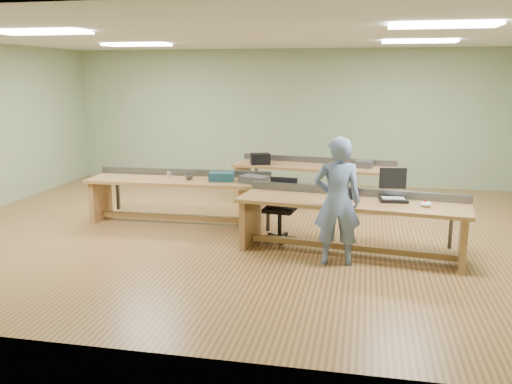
% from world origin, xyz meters
% --- Properties ---
extents(floor, '(10.00, 10.00, 0.00)m').
position_xyz_m(floor, '(0.00, 0.00, 0.00)').
color(floor, olive).
rests_on(floor, ground).
extents(ceiling, '(10.00, 10.00, 0.00)m').
position_xyz_m(ceiling, '(0.00, 0.00, 3.00)').
color(ceiling, silver).
rests_on(ceiling, wall_back).
extents(wall_back, '(10.00, 0.04, 3.00)m').
position_xyz_m(wall_back, '(0.00, 4.00, 1.50)').
color(wall_back, gray).
rests_on(wall_back, floor).
extents(wall_front, '(10.00, 0.04, 3.00)m').
position_xyz_m(wall_front, '(0.00, -4.00, 1.50)').
color(wall_front, gray).
rests_on(wall_front, floor).
extents(fluor_panels, '(6.20, 3.50, 0.03)m').
position_xyz_m(fluor_panels, '(0.00, 0.00, 2.97)').
color(fluor_panels, white).
rests_on(fluor_panels, ceiling).
extents(workbench_front, '(3.19, 1.24, 0.86)m').
position_xyz_m(workbench_front, '(1.54, -0.83, 0.56)').
color(workbench_front, '#AD7249').
rests_on(workbench_front, floor).
extents(workbench_mid, '(3.00, 0.86, 0.86)m').
position_xyz_m(workbench_mid, '(-1.30, 0.21, 0.56)').
color(workbench_mid, '#AD7249').
rests_on(workbench_mid, floor).
extents(workbench_back, '(3.12, 1.22, 0.86)m').
position_xyz_m(workbench_back, '(0.75, 2.02, 0.56)').
color(workbench_back, '#AD7249').
rests_on(workbench_back, floor).
extents(person, '(0.66, 0.47, 1.68)m').
position_xyz_m(person, '(1.37, -1.32, 0.84)').
color(person, '#6C87B0').
rests_on(person, floor).
extents(laptop_base, '(0.39, 0.33, 0.04)m').
position_xyz_m(laptop_base, '(2.10, -0.76, 0.77)').
color(laptop_base, black).
rests_on(laptop_base, workbench_front).
extents(laptop_screen, '(0.37, 0.05, 0.29)m').
position_xyz_m(laptop_screen, '(2.08, -0.61, 1.04)').
color(laptop_screen, black).
rests_on(laptop_screen, laptop_base).
extents(keyboard, '(0.44, 0.26, 0.02)m').
position_xyz_m(keyboard, '(1.37, -1.16, 0.76)').
color(keyboard, silver).
rests_on(keyboard, workbench_front).
extents(trackball_mouse, '(0.17, 0.19, 0.07)m').
position_xyz_m(trackball_mouse, '(2.50, -0.99, 0.79)').
color(trackball_mouse, white).
rests_on(trackball_mouse, workbench_front).
extents(camera_bag, '(0.25, 0.19, 0.15)m').
position_xyz_m(camera_bag, '(1.51, -0.71, 0.83)').
color(camera_bag, black).
rests_on(camera_bag, workbench_front).
extents(task_chair, '(0.55, 0.55, 0.92)m').
position_xyz_m(task_chair, '(0.49, -0.37, 0.34)').
color(task_chair, black).
rests_on(task_chair, floor).
extents(parts_bin_teal, '(0.42, 0.34, 0.14)m').
position_xyz_m(parts_bin_teal, '(-0.57, 0.20, 0.82)').
color(parts_bin_teal, '#143541').
rests_on(parts_bin_teal, workbench_mid).
extents(parts_bin_grey, '(0.50, 0.42, 0.12)m').
position_xyz_m(parts_bin_grey, '(-0.01, 0.09, 0.81)').
color(parts_bin_grey, '#353537').
rests_on(parts_bin_grey, workbench_mid).
extents(mug, '(0.13, 0.13, 0.10)m').
position_xyz_m(mug, '(-1.12, 0.18, 0.80)').
color(mug, '#353537').
rests_on(mug, workbench_mid).
extents(drinks_can, '(0.08, 0.08, 0.12)m').
position_xyz_m(drinks_can, '(-1.47, 0.18, 0.81)').
color(drinks_can, silver).
rests_on(drinks_can, workbench_mid).
extents(storage_box_back, '(0.43, 0.36, 0.21)m').
position_xyz_m(storage_box_back, '(-0.27, 1.96, 0.85)').
color(storage_box_back, black).
rests_on(storage_box_back, workbench_back).
extents(tray_back, '(0.36, 0.30, 0.13)m').
position_xyz_m(tray_back, '(1.68, 1.94, 0.81)').
color(tray_back, '#353537').
rests_on(tray_back, workbench_back).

